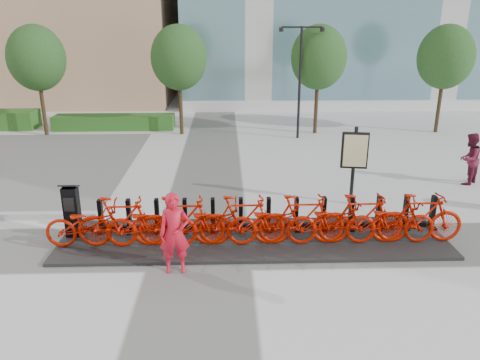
{
  "coord_description": "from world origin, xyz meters",
  "views": [
    {
      "loc": [
        0.63,
        -10.31,
        5.26
      ],
      "look_at": [
        1.0,
        1.5,
        1.2
      ],
      "focal_mm": 35.0,
      "sensor_mm": 36.0,
      "label": 1
    }
  ],
  "objects_px": {
    "kiosk": "(72,210)",
    "worker_red": "(175,233)",
    "map_sign": "(354,154)",
    "bike_0": "(91,225)",
    "pedestrian": "(469,159)"
  },
  "relations": [
    {
      "from": "kiosk",
      "to": "worker_red",
      "type": "xyz_separation_m",
      "value": [
        2.73,
        -1.73,
        0.15
      ]
    },
    {
      "from": "kiosk",
      "to": "worker_red",
      "type": "height_order",
      "value": "worker_red"
    },
    {
      "from": "map_sign",
      "to": "worker_red",
      "type": "bearing_deg",
      "value": -132.92
    },
    {
      "from": "bike_0",
      "to": "pedestrian",
      "type": "height_order",
      "value": "pedestrian"
    },
    {
      "from": "map_sign",
      "to": "pedestrian",
      "type": "bearing_deg",
      "value": 30.15
    },
    {
      "from": "worker_red",
      "to": "map_sign",
      "type": "distance_m",
      "value": 6.23
    },
    {
      "from": "worker_red",
      "to": "map_sign",
      "type": "bearing_deg",
      "value": 32.55
    },
    {
      "from": "worker_red",
      "to": "map_sign",
      "type": "xyz_separation_m",
      "value": [
        4.86,
        3.83,
        0.66
      ]
    },
    {
      "from": "worker_red",
      "to": "kiosk",
      "type": "bearing_deg",
      "value": 141.94
    },
    {
      "from": "bike_0",
      "to": "map_sign",
      "type": "distance_m",
      "value": 7.55
    },
    {
      "from": "kiosk",
      "to": "map_sign",
      "type": "height_order",
      "value": "map_sign"
    },
    {
      "from": "worker_red",
      "to": "pedestrian",
      "type": "bearing_deg",
      "value": 25.26
    },
    {
      "from": "kiosk",
      "to": "map_sign",
      "type": "relative_size",
      "value": 0.6
    },
    {
      "from": "pedestrian",
      "to": "bike_0",
      "type": "bearing_deg",
      "value": -21.1
    },
    {
      "from": "worker_red",
      "to": "bike_0",
      "type": "bearing_deg",
      "value": 146.89
    }
  ]
}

